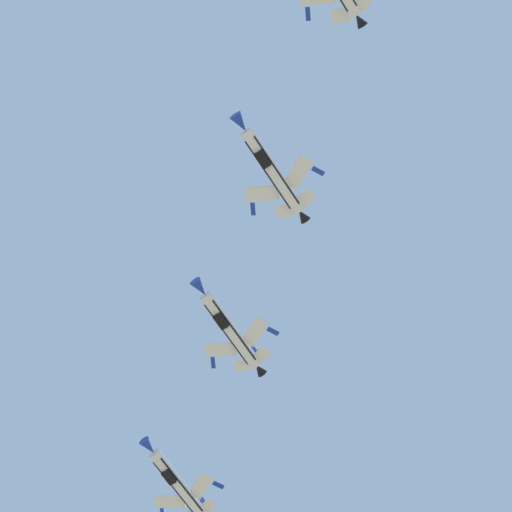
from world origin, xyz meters
name	(u,v)px	position (x,y,z in m)	size (l,w,h in m)	color
fighter_jet_left_wing	(271,169)	(15.19, 33.34, 125.16)	(13.66, 11.90, 4.38)	white
fighter_jet_right_wing	(230,329)	(17.95, 55.75, 126.50)	(13.66, 11.89, 4.38)	white
fighter_jet_left_outer	(178,483)	(19.23, 80.20, 126.29)	(13.66, 11.90, 4.37)	white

